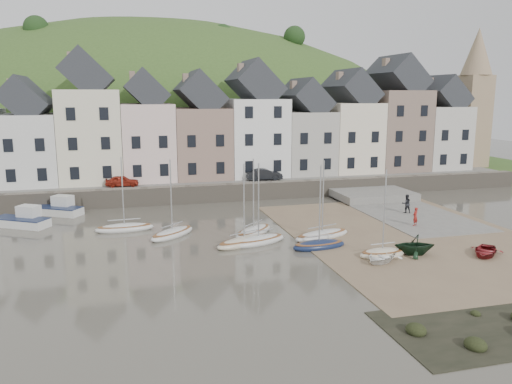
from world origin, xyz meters
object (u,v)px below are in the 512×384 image
object	(u,v)px
person_red	(415,217)
car_left	(122,181)
rowboat_white	(381,256)
rowboat_red	(485,251)
rowboat_green	(415,245)
sailboat_0	(125,228)
person_dark	(406,204)
car_right	(264,174)

from	to	relation	value
person_red	car_left	distance (m)	29.30
rowboat_white	person_red	bearing A→B (deg)	99.55
rowboat_red	rowboat_green	bearing A→B (deg)	-150.57
sailboat_0	person_dark	bearing A→B (deg)	-1.48
person_dark	person_red	bearing A→B (deg)	75.71
person_red	person_dark	bearing A→B (deg)	-141.68
rowboat_white	person_dark	world-z (taller)	person_dark
rowboat_red	person_dark	distance (m)	12.66
sailboat_0	car_right	world-z (taller)	sailboat_0
person_dark	sailboat_0	bearing A→B (deg)	6.54
car_left	car_right	size ratio (longest dim) A/B	0.85
rowboat_green	person_red	size ratio (longest dim) A/B	1.77
rowboat_white	rowboat_green	xyz separation A→B (m)	(2.90, 0.65, 0.41)
sailboat_0	person_dark	world-z (taller)	sailboat_0
rowboat_green	car_right	world-z (taller)	car_right
rowboat_white	person_dark	distance (m)	14.86
car_left	car_right	distance (m)	15.38
person_dark	car_left	size ratio (longest dim) A/B	0.52
rowboat_green	person_red	distance (m)	8.07
rowboat_white	car_right	xyz separation A→B (m)	(-1.24, 24.45, 1.88)
sailboat_0	person_dark	xyz separation A→B (m)	(25.55, -0.66, 0.73)
rowboat_green	car_left	bearing A→B (deg)	-126.89
car_right	sailboat_0	bearing A→B (deg)	131.02
rowboat_white	car_left	distance (m)	29.62
person_red	rowboat_green	bearing A→B (deg)	28.30
rowboat_green	person_red	bearing A→B (deg)	161.42
rowboat_red	car_left	size ratio (longest dim) A/B	0.89
rowboat_red	person_red	xyz separation A→B (m)	(-0.35, 8.22, 0.53)
rowboat_white	person_dark	xyz separation A→B (m)	(9.00, 11.81, 0.62)
car_left	person_red	bearing A→B (deg)	-123.01
person_red	person_dark	size ratio (longest dim) A/B	0.89
sailboat_0	rowboat_white	bearing A→B (deg)	-37.01
rowboat_green	rowboat_red	bearing A→B (deg)	87.12
rowboat_white	rowboat_red	world-z (taller)	rowboat_white
car_right	car_left	bearing A→B (deg)	92.98
rowboat_white	person_red	distance (m)	10.40
rowboat_red	car_left	distance (m)	34.98
rowboat_green	person_dark	distance (m)	12.73
rowboat_red	sailboat_0	bearing A→B (deg)	-162.67
car_right	person_red	bearing A→B (deg)	-150.55
rowboat_green	rowboat_red	distance (m)	4.89
rowboat_green	rowboat_red	xyz separation A→B (m)	(4.67, -1.40, -0.42)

